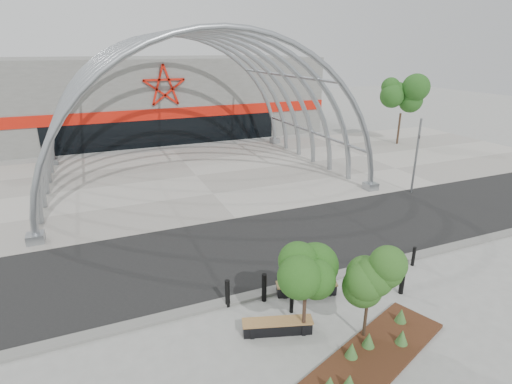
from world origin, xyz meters
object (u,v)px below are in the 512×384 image
object	(u,v)px
signal_pole	(416,155)
bench_1	(306,289)
bollard_2	(264,288)
bench_0	(277,327)
street_tree_0	(307,262)
street_tree_1	(370,279)

from	to	relation	value
signal_pole	bench_1	world-z (taller)	signal_pole
bollard_2	bench_0	bearing A→B (deg)	-99.91
street_tree_0	street_tree_1	xyz separation A→B (m)	(1.76, -0.91, -0.50)
street_tree_1	bench_1	distance (m)	3.57
signal_pole	bench_1	distance (m)	14.35
street_tree_0	bollard_2	world-z (taller)	street_tree_0
signal_pole	street_tree_0	size ratio (longest dim) A/B	1.28
street_tree_0	bollard_2	distance (m)	3.15
signal_pole	bench_0	bearing A→B (deg)	-147.48
street_tree_0	bollard_2	xyz separation A→B (m)	(-0.44, 2.24, -2.18)
bench_0	bench_1	bearing A→B (deg)	38.34
signal_pole	bench_0	xyz separation A→B (m)	(-14.09, -8.99, -2.31)
street_tree_1	bollard_2	xyz separation A→B (m)	(-2.20, 3.15, -1.68)
street_tree_0	street_tree_1	size ratio (longest dim) A/B	1.22
signal_pole	bench_1	bearing A→B (deg)	-148.53
signal_pole	street_tree_1	distance (m)	15.50
street_tree_0	bench_0	bearing A→B (deg)	151.75
bench_1	bollard_2	distance (m)	1.74
street_tree_0	bench_1	size ratio (longest dim) A/B	1.60
street_tree_0	bench_1	distance (m)	3.44
street_tree_1	bench_1	size ratio (longest dim) A/B	1.31
street_tree_1	bench_1	bearing A→B (deg)	99.92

